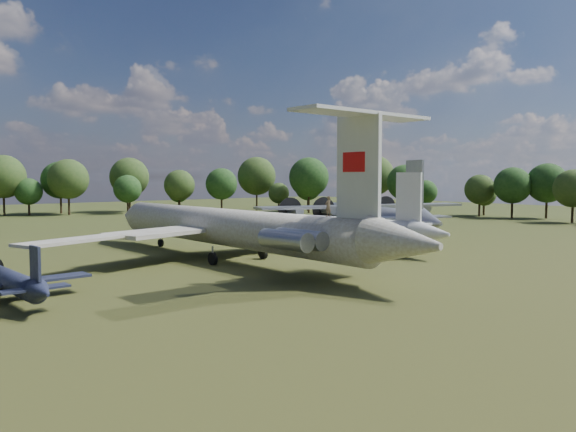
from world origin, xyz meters
TOP-DOWN VIEW (x-y plane):
  - ground at (0.00, 0.00)m, footprint 300.00×300.00m
  - il62_airliner at (5.64, 1.21)m, footprint 46.07×58.94m
  - tu104_jet at (21.56, 4.27)m, footprint 35.27×44.22m
  - an12_transport at (33.53, 6.47)m, footprint 42.97×45.56m
  - small_prop_west at (-18.06, -6.91)m, footprint 12.45×16.39m
  - person_on_il62 at (6.14, -14.59)m, footprint 0.70×0.49m

SIDE VIEW (x-z plane):
  - ground at x=0.00m, z-range 0.00..0.00m
  - small_prop_west at x=-18.06m, z-range 0.00..2.31m
  - tu104_jet at x=21.56m, z-range 0.00..4.09m
  - an12_transport at x=33.53m, z-range 0.00..4.91m
  - il62_airliner at x=5.64m, z-range 0.00..5.65m
  - person_on_il62 at x=6.14m, z-range 5.65..7.46m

